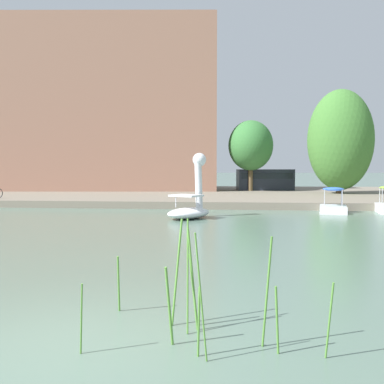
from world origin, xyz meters
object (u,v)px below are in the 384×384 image
(swan_boat, at_px, (191,203))
(pedal_boat_blue, at_px, (333,206))
(tree_willow_near_path, at_px, (340,140))
(tree_broadleaf_right, at_px, (251,146))
(parked_van, at_px, (265,179))

(swan_boat, distance_m, pedal_boat_blue, 7.85)
(swan_boat, bearing_deg, pedal_boat_blue, 24.69)
(swan_boat, distance_m, tree_willow_near_path, 18.04)
(swan_boat, relative_size, pedal_boat_blue, 1.28)
(tree_broadleaf_right, distance_m, tree_willow_near_path, 7.59)
(tree_broadleaf_right, bearing_deg, pedal_boat_blue, -75.45)
(tree_broadleaf_right, relative_size, parked_van, 1.18)
(tree_broadleaf_right, bearing_deg, tree_willow_near_path, -27.95)
(swan_boat, height_order, tree_broadleaf_right, tree_broadleaf_right)
(pedal_boat_blue, relative_size, tree_broadleaf_right, 0.39)
(tree_willow_near_path, distance_m, parked_van, 7.83)
(pedal_boat_blue, bearing_deg, tree_broadleaf_right, 104.55)
(pedal_boat_blue, xyz_separation_m, parked_van, (-2.52, 16.03, 1.05))
(tree_broadleaf_right, xyz_separation_m, parked_van, (1.32, 1.23, -2.89))
(parked_van, bearing_deg, pedal_boat_blue, -81.07)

